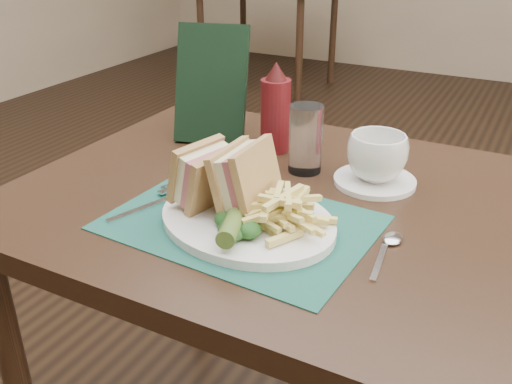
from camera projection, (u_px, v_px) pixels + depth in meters
floor at (342, 347)px, 1.75m from camera, size 7.00×7.00×0.00m
wall_back at (495, 81)px, 4.53m from camera, size 6.00×0.00×6.00m
table_main at (271, 352)px, 1.19m from camera, size 0.90×0.75×0.75m
table_bg_left at (268, 36)px, 4.23m from camera, size 0.90×0.75×0.75m
placemat at (241, 223)px, 0.91m from camera, size 0.43×0.32×0.00m
plate at (247, 221)px, 0.90m from camera, size 0.35×0.31×0.01m
sandwich_half_a at (196, 171)px, 0.93m from camera, size 0.10×0.12×0.11m
sandwich_half_b at (234, 176)px, 0.90m from camera, size 0.08×0.12×0.12m
kale_garnish at (230, 226)px, 0.85m from camera, size 0.11×0.08×0.03m
pickle_spear at (234, 221)px, 0.84m from camera, size 0.06×0.12×0.03m
fries_pile at (285, 206)px, 0.87m from camera, size 0.18×0.20×0.06m
fork at (150, 200)px, 0.97m from camera, size 0.09×0.17×0.01m
spoon at (384, 252)px, 0.83m from camera, size 0.05×0.15×0.01m
saucer at (375, 181)px, 1.05m from camera, size 0.18×0.18×0.01m
coffee_cup at (377, 157)px, 1.03m from camera, size 0.15×0.15×0.09m
drinking_glass at (306, 139)px, 1.07m from camera, size 0.08×0.08×0.13m
ketchup_bottle at (276, 107)px, 1.16m from camera, size 0.08×0.08×0.19m
check_presenter at (211, 85)px, 1.21m from camera, size 0.17×0.13×0.24m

